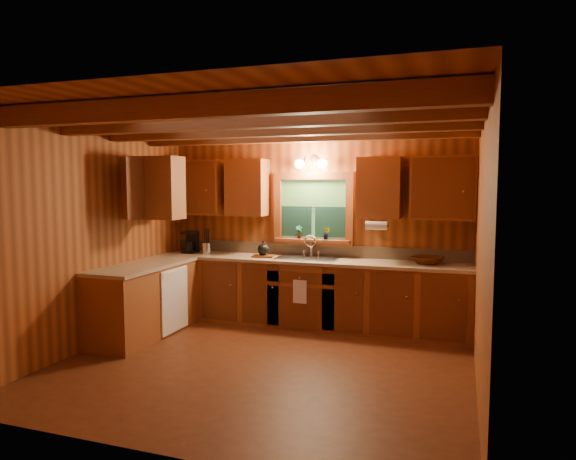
# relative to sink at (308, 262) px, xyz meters

# --- Properties ---
(room) EXTENTS (4.20, 4.20, 4.20)m
(room) POSITION_rel_sink_xyz_m (0.00, -1.60, 0.44)
(room) COLOR #582B15
(room) RESTS_ON ground
(ceiling_beams) EXTENTS (4.20, 2.54, 0.18)m
(ceiling_beams) POSITION_rel_sink_xyz_m (0.00, -1.60, 1.63)
(ceiling_beams) COLOR brown
(ceiling_beams) RESTS_ON room
(base_cabinets) EXTENTS (4.20, 2.22, 0.86)m
(base_cabinets) POSITION_rel_sink_xyz_m (-0.49, -0.32, -0.43)
(base_cabinets) COLOR brown
(base_cabinets) RESTS_ON ground
(countertop) EXTENTS (4.20, 2.24, 0.04)m
(countertop) POSITION_rel_sink_xyz_m (-0.48, -0.31, 0.02)
(countertop) COLOR tan
(countertop) RESTS_ON base_cabinets
(backsplash) EXTENTS (4.20, 0.02, 0.16)m
(backsplash) POSITION_rel_sink_xyz_m (0.00, 0.28, 0.12)
(backsplash) COLOR tan
(backsplash) RESTS_ON room
(dishwasher_panel) EXTENTS (0.02, 0.60, 0.80)m
(dishwasher_panel) POSITION_rel_sink_xyz_m (-1.47, -0.92, -0.43)
(dishwasher_panel) COLOR white
(dishwasher_panel) RESTS_ON base_cabinets
(upper_cabinets) EXTENTS (4.19, 1.77, 0.78)m
(upper_cabinets) POSITION_rel_sink_xyz_m (-0.56, -0.18, 0.98)
(upper_cabinets) COLOR brown
(upper_cabinets) RESTS_ON room
(window) EXTENTS (1.12, 0.08, 1.00)m
(window) POSITION_rel_sink_xyz_m (0.00, 0.26, 0.67)
(window) COLOR brown
(window) RESTS_ON room
(window_sill) EXTENTS (1.06, 0.14, 0.04)m
(window_sill) POSITION_rel_sink_xyz_m (0.00, 0.22, 0.26)
(window_sill) COLOR brown
(window_sill) RESTS_ON room
(wall_sconce) EXTENTS (0.45, 0.21, 0.17)m
(wall_sconce) POSITION_rel_sink_xyz_m (0.00, 0.14, 1.31)
(wall_sconce) COLOR black
(wall_sconce) RESTS_ON room
(paper_towel_roll) EXTENTS (0.27, 0.11, 0.11)m
(paper_towel_roll) POSITION_rel_sink_xyz_m (0.92, -0.07, 0.51)
(paper_towel_roll) COLOR white
(paper_towel_roll) RESTS_ON upper_cabinets
(dish_towel) EXTENTS (0.18, 0.01, 0.30)m
(dish_towel) POSITION_rel_sink_xyz_m (0.00, -0.34, -0.34)
(dish_towel) COLOR white
(dish_towel) RESTS_ON base_cabinets
(sink) EXTENTS (0.82, 0.48, 0.43)m
(sink) POSITION_rel_sink_xyz_m (0.00, 0.00, 0.00)
(sink) COLOR silver
(sink) RESTS_ON countertop
(coffee_maker) EXTENTS (0.18, 0.23, 0.32)m
(coffee_maker) POSITION_rel_sink_xyz_m (-1.76, 0.02, 0.20)
(coffee_maker) COLOR black
(coffee_maker) RESTS_ON countertop
(utensil_crock) EXTENTS (0.13, 0.13, 0.37)m
(utensil_crock) POSITION_rel_sink_xyz_m (-1.49, -0.03, 0.13)
(utensil_crock) COLOR silver
(utensil_crock) RESTS_ON countertop
(cutting_board) EXTENTS (0.31, 0.25, 0.03)m
(cutting_board) POSITION_rel_sink_xyz_m (-0.61, -0.05, 0.06)
(cutting_board) COLOR #5E2C14
(cutting_board) RESTS_ON countertop
(teakettle) EXTENTS (0.16, 0.16, 0.20)m
(teakettle) POSITION_rel_sink_xyz_m (-0.61, -0.05, 0.15)
(teakettle) COLOR black
(teakettle) RESTS_ON cutting_board
(wicker_basket) EXTENTS (0.48, 0.48, 0.09)m
(wicker_basket) POSITION_rel_sink_xyz_m (1.54, 0.05, 0.09)
(wicker_basket) COLOR #48230C
(wicker_basket) RESTS_ON countertop
(potted_plant_left) EXTENTS (0.11, 0.09, 0.18)m
(potted_plant_left) POSITION_rel_sink_xyz_m (-0.19, 0.22, 0.38)
(potted_plant_left) COLOR #5E2C14
(potted_plant_left) RESTS_ON window_sill
(potted_plant_right) EXTENTS (0.10, 0.08, 0.17)m
(potted_plant_right) POSITION_rel_sink_xyz_m (0.20, 0.21, 0.37)
(potted_plant_right) COLOR #5E2C14
(potted_plant_right) RESTS_ON window_sill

